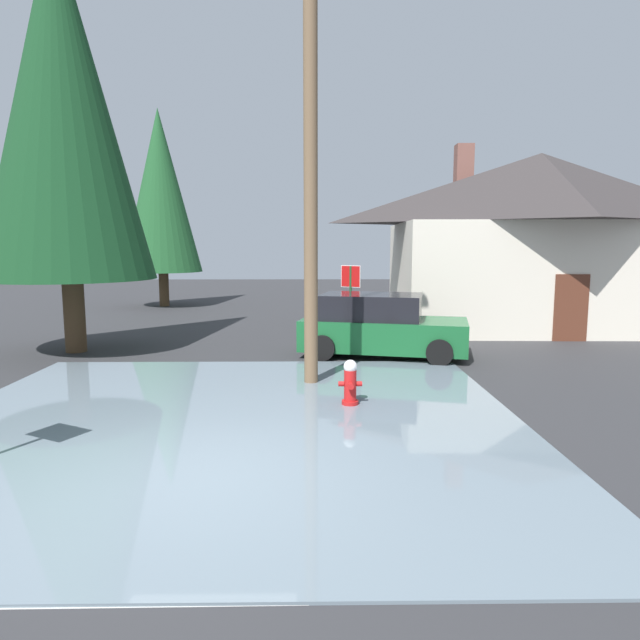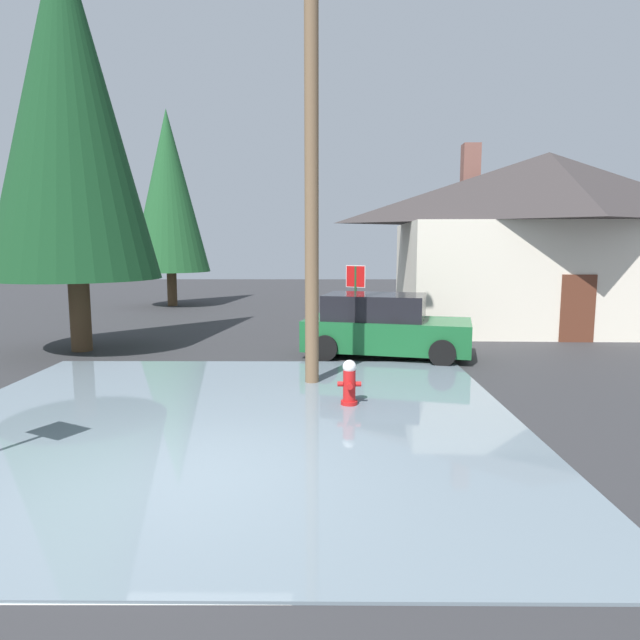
{
  "view_description": "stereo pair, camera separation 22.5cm",
  "coord_description": "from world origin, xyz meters",
  "px_view_note": "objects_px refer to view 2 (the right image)",
  "views": [
    {
      "loc": [
        1.49,
        -6.62,
        2.85
      ],
      "look_at": [
        1.64,
        3.8,
        1.44
      ],
      "focal_mm": 31.22,
      "sensor_mm": 36.0,
      "label": 1
    },
    {
      "loc": [
        1.72,
        -6.62,
        2.85
      ],
      "look_at": [
        1.64,
        3.8,
        1.44
      ],
      "focal_mm": 31.22,
      "sensor_mm": 36.0,
      "label": 2
    }
  ],
  "objects_px": {
    "fire_hydrant": "(349,384)",
    "parked_car": "(384,327)",
    "pine_tree_mid_left": "(169,192)",
    "house": "(545,238)",
    "stop_sign_far": "(356,286)",
    "pine_tree_tall_left": "(68,106)",
    "utility_pole": "(312,140)"
  },
  "relations": [
    {
      "from": "utility_pole",
      "to": "parked_car",
      "type": "bearing_deg",
      "value": 58.49
    },
    {
      "from": "stop_sign_far",
      "to": "house",
      "type": "height_order",
      "value": "house"
    },
    {
      "from": "utility_pole",
      "to": "pine_tree_tall_left",
      "type": "relative_size",
      "value": 0.87
    },
    {
      "from": "fire_hydrant",
      "to": "utility_pole",
      "type": "bearing_deg",
      "value": 112.99
    },
    {
      "from": "parked_car",
      "to": "pine_tree_tall_left",
      "type": "bearing_deg",
      "value": 175.41
    },
    {
      "from": "stop_sign_far",
      "to": "utility_pole",
      "type": "bearing_deg",
      "value": -101.2
    },
    {
      "from": "parked_car",
      "to": "pine_tree_tall_left",
      "type": "xyz_separation_m",
      "value": [
        -8.13,
        0.65,
        5.63
      ]
    },
    {
      "from": "stop_sign_far",
      "to": "pine_tree_tall_left",
      "type": "relative_size",
      "value": 0.2
    },
    {
      "from": "utility_pole",
      "to": "house",
      "type": "relative_size",
      "value": 0.9
    },
    {
      "from": "fire_hydrant",
      "to": "house",
      "type": "xyz_separation_m",
      "value": [
        7.09,
        9.59,
        2.67
      ]
    },
    {
      "from": "fire_hydrant",
      "to": "parked_car",
      "type": "distance_m",
      "value": 4.7
    },
    {
      "from": "utility_pole",
      "to": "stop_sign_far",
      "type": "bearing_deg",
      "value": 78.8
    },
    {
      "from": "house",
      "to": "fire_hydrant",
      "type": "bearing_deg",
      "value": -126.48
    },
    {
      "from": "pine_tree_tall_left",
      "to": "stop_sign_far",
      "type": "bearing_deg",
      "value": 19.9
    },
    {
      "from": "house",
      "to": "pine_tree_tall_left",
      "type": "bearing_deg",
      "value": -162.8
    },
    {
      "from": "pine_tree_tall_left",
      "to": "utility_pole",
      "type": "bearing_deg",
      "value": -29.38
    },
    {
      "from": "house",
      "to": "pine_tree_mid_left",
      "type": "bearing_deg",
      "value": 154.91
    },
    {
      "from": "house",
      "to": "stop_sign_far",
      "type": "bearing_deg",
      "value": -166.04
    },
    {
      "from": "utility_pole",
      "to": "parked_car",
      "type": "xyz_separation_m",
      "value": [
        1.79,
        2.92,
        -4.12
      ]
    },
    {
      "from": "utility_pole",
      "to": "pine_tree_mid_left",
      "type": "height_order",
      "value": "utility_pole"
    },
    {
      "from": "fire_hydrant",
      "to": "pine_tree_mid_left",
      "type": "xyz_separation_m",
      "value": [
        -7.61,
        16.47,
        4.87
      ]
    },
    {
      "from": "fire_hydrant",
      "to": "utility_pole",
      "type": "relative_size",
      "value": 0.09
    },
    {
      "from": "utility_pole",
      "to": "fire_hydrant",
      "type": "bearing_deg",
      "value": -67.01
    },
    {
      "from": "parked_car",
      "to": "pine_tree_mid_left",
      "type": "xyz_separation_m",
      "value": [
        -8.7,
        11.91,
        4.52
      ]
    },
    {
      "from": "parked_car",
      "to": "pine_tree_mid_left",
      "type": "height_order",
      "value": "pine_tree_mid_left"
    },
    {
      "from": "fire_hydrant",
      "to": "stop_sign_far",
      "type": "xyz_separation_m",
      "value": [
        0.55,
        7.96,
        1.16
      ]
    },
    {
      "from": "fire_hydrant",
      "to": "pine_tree_mid_left",
      "type": "height_order",
      "value": "pine_tree_mid_left"
    },
    {
      "from": "pine_tree_mid_left",
      "to": "stop_sign_far",
      "type": "bearing_deg",
      "value": -46.19
    },
    {
      "from": "parked_car",
      "to": "pine_tree_mid_left",
      "type": "relative_size",
      "value": 0.5
    },
    {
      "from": "fire_hydrant",
      "to": "pine_tree_tall_left",
      "type": "bearing_deg",
      "value": 143.46
    },
    {
      "from": "stop_sign_far",
      "to": "pine_tree_mid_left",
      "type": "distance_m",
      "value": 12.37
    },
    {
      "from": "stop_sign_far",
      "to": "house",
      "type": "relative_size",
      "value": 0.21
    }
  ]
}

